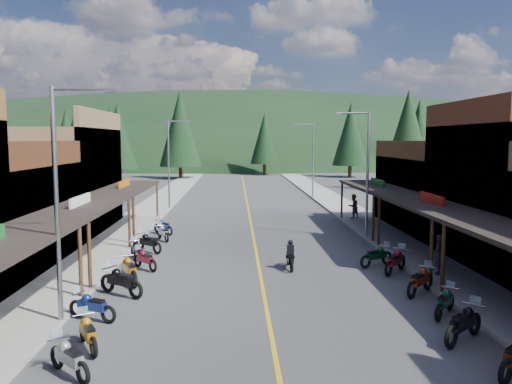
{
  "coord_description": "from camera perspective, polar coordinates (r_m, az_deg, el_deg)",
  "views": [
    {
      "loc": [
        -1.12,
        -22.72,
        6.26
      ],
      "look_at": [
        0.14,
        8.3,
        3.0
      ],
      "focal_mm": 35.0,
      "sensor_mm": 36.0,
      "label": 1
    }
  ],
  "objects": [
    {
      "name": "ridge_hill",
      "position": [
        157.85,
        -1.93,
        3.72
      ],
      "size": [
        310.0,
        140.0,
        60.0
      ],
      "primitive_type": "ellipsoid",
      "color": "black",
      "rests_on": "ground"
    },
    {
      "name": "pine_9",
      "position": [
        72.23,
        18.11,
        5.8
      ],
      "size": [
        4.93,
        4.93,
        10.8
      ],
      "color": "black",
      "rests_on": "ground"
    },
    {
      "name": "bike_west_7",
      "position": [
        22.68,
        -14.3,
        -8.48
      ],
      "size": [
        1.71,
        2.44,
        1.33
      ],
      "primitive_type": null,
      "rotation": [
        0.0,
        0.0,
        0.45
      ],
      "color": "#A7540B",
      "rests_on": "ground"
    },
    {
      "name": "sidewalk_west",
      "position": [
        43.83,
        -12.28,
        -2.25
      ],
      "size": [
        3.4,
        94.0,
        0.15
      ],
      "primitive_type": "cube",
      "color": "gray",
      "rests_on": "ground"
    },
    {
      "name": "bike_west_9",
      "position": [
        27.08,
        -13.41,
        -6.36
      ],
      "size": [
        1.48,
        1.97,
        1.09
      ],
      "primitive_type": null,
      "rotation": [
        0.0,
        0.0,
        0.51
      ],
      "color": "black",
      "rests_on": "ground"
    },
    {
      "name": "bike_west_6",
      "position": [
        21.04,
        -15.17,
        -9.66
      ],
      "size": [
        2.32,
        1.96,
        1.32
      ],
      "primitive_type": null,
      "rotation": [
        0.0,
        0.0,
        0.96
      ],
      "color": "black",
      "rests_on": "ground"
    },
    {
      "name": "bike_west_4",
      "position": [
        16.26,
        -18.66,
        -14.88
      ],
      "size": [
        1.5,
        2.01,
        1.11
      ],
      "primitive_type": null,
      "rotation": [
        0.0,
        0.0,
        0.5
      ],
      "color": "#C97F0E",
      "rests_on": "ground"
    },
    {
      "name": "shop_east_3",
      "position": [
        37.32,
        21.17,
        -0.14
      ],
      "size": [
        10.9,
        10.2,
        6.2
      ],
      "color": "#4C2D16",
      "rests_on": "ground"
    },
    {
      "name": "rider_on_bike",
      "position": [
        24.5,
        3.91,
        -7.4
      ],
      "size": [
        0.66,
        1.94,
        1.47
      ],
      "rotation": [
        0.0,
        0.0,
        0.01
      ],
      "color": "black",
      "rests_on": "ground"
    },
    {
      "name": "streetlight_0",
      "position": [
        17.8,
        -21.44,
        -0.23
      ],
      "size": [
        2.16,
        0.18,
        8.0
      ],
      "color": "gray",
      "rests_on": "ground"
    },
    {
      "name": "pine_8",
      "position": [
        66.11,
        -20.84,
        5.36
      ],
      "size": [
        4.48,
        4.48,
        10.0
      ],
      "color": "black",
      "rests_on": "ground"
    },
    {
      "name": "pine_4",
      "position": [
        84.91,
        10.75,
        6.55
      ],
      "size": [
        5.88,
        5.88,
        12.5
      ],
      "color": "black",
      "rests_on": "ground"
    },
    {
      "name": "streetlight_2",
      "position": [
        31.82,
        12.38,
        2.61
      ],
      "size": [
        2.16,
        0.18,
        8.0
      ],
      "color": "gray",
      "rests_on": "ground"
    },
    {
      "name": "pine_0",
      "position": [
        93.22,
        -27.12,
        5.48
      ],
      "size": [
        5.04,
        5.04,
        11.0
      ],
      "color": "black",
      "rests_on": "ground"
    },
    {
      "name": "sidewalk_east",
      "position": [
        44.27,
        10.51,
        -2.14
      ],
      "size": [
        3.4,
        94.0,
        0.15
      ],
      "primitive_type": "cube",
      "color": "gray",
      "rests_on": "ground"
    },
    {
      "name": "bike_west_3",
      "position": [
        14.72,
        -20.58,
        -17.21
      ],
      "size": [
        1.85,
        1.83,
        1.11
      ],
      "primitive_type": null,
      "rotation": [
        0.0,
        0.0,
        0.79
      ],
      "color": "gray",
      "rests_on": "ground"
    },
    {
      "name": "pedestrian_east_a",
      "position": [
        24.27,
        20.13,
        -6.7
      ],
      "size": [
        0.67,
        0.8,
        1.86
      ],
      "primitive_type": "imported",
      "rotation": [
        0.0,
        0.0,
        -1.97
      ],
      "color": "#271F2F",
      "rests_on": "sidewalk_east"
    },
    {
      "name": "bike_west_8",
      "position": [
        24.87,
        -12.57,
        -7.42
      ],
      "size": [
        1.76,
        1.87,
        1.1
      ],
      "primitive_type": null,
      "rotation": [
        0.0,
        0.0,
        0.72
      ],
      "color": "maroon",
      "rests_on": "ground"
    },
    {
      "name": "streetlight_3",
      "position": [
        53.37,
        6.38,
        4.03
      ],
      "size": [
        2.16,
        0.18,
        8.0
      ],
      "color": "gray",
      "rests_on": "ground"
    },
    {
      "name": "bike_east_7",
      "position": [
        24.55,
        15.65,
        -7.47
      ],
      "size": [
        2.0,
        2.2,
        1.28
      ],
      "primitive_type": null,
      "rotation": [
        0.0,
        0.0,
        -0.69
      ],
      "color": "maroon",
      "rests_on": "ground"
    },
    {
      "name": "pine_3",
      "position": [
        88.87,
        0.97,
        6.14
      ],
      "size": [
        5.04,
        5.04,
        11.0
      ],
      "color": "black",
      "rests_on": "ground"
    },
    {
      "name": "bike_east_6",
      "position": [
        21.6,
        18.28,
        -9.45
      ],
      "size": [
        2.04,
        2.05,
        1.24
      ],
      "primitive_type": null,
      "rotation": [
        0.0,
        0.0,
        -0.78
      ],
      "color": "maroon",
      "rests_on": "ground"
    },
    {
      "name": "pine_2",
      "position": [
        81.23,
        -8.68,
        7.15
      ],
      "size": [
        6.72,
        6.72,
        14.0
      ],
      "color": "black",
      "rests_on": "ground"
    },
    {
      "name": "pine_5",
      "position": [
        101.04,
        18.13,
        6.68
      ],
      "size": [
        6.72,
        6.72,
        14.0
      ],
      "color": "black",
      "rests_on": "ground"
    },
    {
      "name": "pedestrian_east_b",
      "position": [
        39.65,
        11.06,
        -1.6
      ],
      "size": [
        1.06,
        0.9,
        1.89
      ],
      "primitive_type": "imported",
      "rotation": [
        0.0,
        0.0,
        3.62
      ],
      "color": "brown",
      "rests_on": "sidewalk_east"
    },
    {
      "name": "pine_10",
      "position": [
        74.66,
        -15.5,
        6.18
      ],
      "size": [
        5.38,
        5.38,
        11.6
      ],
      "color": "black",
      "rests_on": "ground"
    },
    {
      "name": "streetlight_1",
      "position": [
        45.14,
        -9.78,
        3.63
      ],
      "size": [
        2.16,
        0.18,
        8.0
      ],
      "color": "gray",
      "rests_on": "ground"
    },
    {
      "name": "pine_6",
      "position": [
        98.7,
        26.31,
        5.51
      ],
      "size": [
        5.04,
        5.04,
        11.0
      ],
      "color": "black",
      "rests_on": "ground"
    },
    {
      "name": "bike_west_12",
      "position": [
        33.7,
        -10.55,
        -3.84
      ],
      "size": [
        1.82,
        1.89,
        1.12
      ],
      "primitive_type": null,
      "rotation": [
        0.0,
        0.0,
        0.74
      ],
      "color": "navy",
      "rests_on": "ground"
    },
    {
      "name": "shop_west_3",
      "position": [
        36.41,
        -22.69,
        1.21
      ],
      "size": [
        10.9,
        10.2,
        8.2
      ],
      "color": "brown",
      "rests_on": "ground"
    },
    {
      "name": "bike_east_4",
      "position": [
        17.24,
        22.66,
        -13.54
      ],
      "size": [
        2.17,
        1.99,
        1.27
      ],
      "primitive_type": null,
      "rotation": [
        0.0,
        0.0,
        -0.87
      ],
      "color": "black",
      "rests_on": "ground"
    },
    {
      "name": "pine_7",
      "position": [
        103.44,
        -19.83,
        6.19
      ],
      "size": [
        5.88,
        5.88,
        12.5
      ],
      "color": "black",
      "rests_on": "ground"
    },
    {
      "name": "bike_west_11",
      "position": [
        31.68,
        -10.59,
        -4.53
      ],
      "size": [
        1.4,
        1.94,
        1.06
      ],
      "primitive_type": null,
      "rotation": [
        0.0,
        0.0,
        0.48
      ],
      "color": "#A0A0A5",
      "rests_on": "ground"
    },
    {
      "name": "pine_1",
      "position": [
        95.51,
        -16.3,
        6.35
      ],
      "size": [
        5.88,
        5.88,
        12.5
      ],
      "color": "black",
      "rests_on": "ground"
    },
    {
      "name": "bike_east_5",
      "position": [
        19.35,
        20.77,
        -11.57
      ],
      "size": [
        1.72,
        1.89,
        1.1
      ],
      "primitive_type": null,
      "rotation": [
        0.0,
        0.0,
        -0.69
      ],
      "color": "#0D4228",
      "rests_on": "ground"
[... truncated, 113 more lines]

